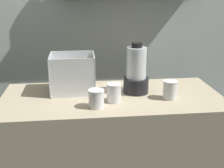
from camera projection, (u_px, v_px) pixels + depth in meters
The scene contains 7 objects.
counter at pixel (112, 157), 2.03m from camera, with size 1.40×0.64×0.90m, color tan.
back_wall_unit at pixel (102, 24), 2.50m from camera, with size 2.60×0.24×2.50m.
carrot_display_bin at pixel (73, 80), 1.95m from camera, with size 0.29×0.24×0.25m.
blender_pitcher at pixel (136, 73), 1.91m from camera, with size 0.16×0.16×0.33m.
juice_cup_mango_far_left at pixel (96, 100), 1.70m from camera, with size 0.09×0.09×0.11m.
juice_cup_beet_left at pixel (114, 94), 1.78m from camera, with size 0.09×0.09×0.11m.
juice_cup_mango_middle at pixel (170, 91), 1.83m from camera, with size 0.09×0.09×0.12m.
Camera 1 is at (-0.20, -1.76, 1.57)m, focal length 47.62 mm.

